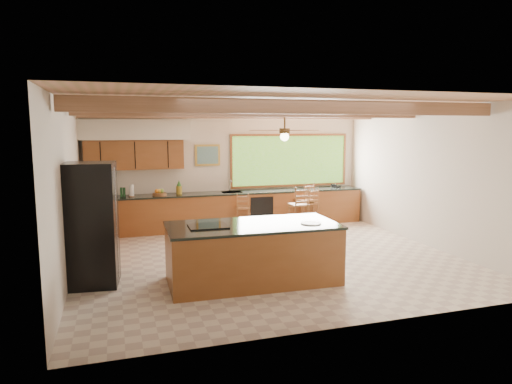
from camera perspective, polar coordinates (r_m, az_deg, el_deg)
name	(u,v)px	position (r m, az deg, el deg)	size (l,w,h in m)	color
ground	(269,258)	(9.06, 1.62, -8.26)	(7.20, 7.20, 0.00)	beige
room_shell	(251,144)	(9.27, -0.64, 6.01)	(7.27, 6.54, 3.02)	beige
counter_run	(203,214)	(11.12, -6.63, -2.77)	(7.12, 3.10, 1.27)	brown
island	(253,253)	(7.61, -0.43, -7.61)	(2.83, 1.38, 1.00)	brown
refrigerator	(91,224)	(7.81, -19.87, -3.84)	(0.85, 0.83, 2.00)	black
bar_stool_a	(244,209)	(11.21, -1.54, -2.10)	(0.44, 0.44, 0.96)	brown
bar_stool_b	(310,204)	(11.80, 6.83, -1.46)	(0.46, 0.46, 1.02)	brown
bar_stool_c	(299,206)	(11.00, 5.45, -1.70)	(0.44, 0.44, 1.16)	brown
bar_stool_d	(305,201)	(11.72, 6.17, -1.11)	(0.53, 0.53, 1.16)	brown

